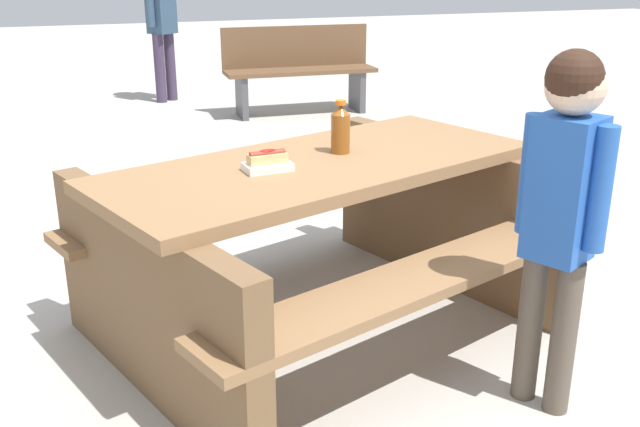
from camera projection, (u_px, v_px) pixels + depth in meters
name	position (u px, v px, depth m)	size (l,w,h in m)	color
ground_plane	(320.00, 327.00, 3.15)	(30.00, 30.00, 0.00)	#B7B2A8
picnic_table	(320.00, 232.00, 3.00)	(2.17, 1.92, 0.75)	olive
soda_bottle	(340.00, 129.00, 2.98)	(0.08, 0.08, 0.22)	brown
hotdog_tray	(268.00, 163.00, 2.75)	(0.19, 0.13, 0.08)	white
child_in_coat	(563.00, 190.00, 2.35)	(0.24, 0.29, 1.26)	brown
park_bench_near	(299.00, 68.00, 7.23)	(1.51, 0.46, 0.85)	brown
bystander_adult	(161.00, 4.00, 7.61)	(0.33, 0.33, 1.60)	#3F334C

